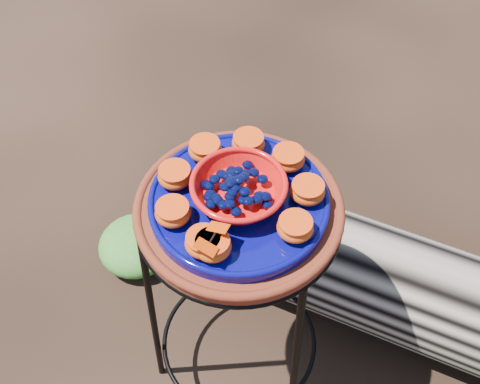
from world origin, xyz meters
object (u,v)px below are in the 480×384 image
at_px(plant_stand, 239,304).
at_px(red_bowl, 239,191).
at_px(terracotta_saucer, 239,211).
at_px(cobalt_plate, 239,202).
at_px(driftwood_log, 429,297).

distance_m(plant_stand, red_bowl, 0.43).
height_order(terracotta_saucer, cobalt_plate, cobalt_plate).
height_order(cobalt_plate, red_bowl, red_bowl).
bearing_deg(red_bowl, plant_stand, 0.00).
height_order(plant_stand, red_bowl, red_bowl).
bearing_deg(red_bowl, driftwood_log, 36.99).
distance_m(plant_stand, terracotta_saucer, 0.37).
distance_m(plant_stand, driftwood_log, 0.58).
distance_m(terracotta_saucer, red_bowl, 0.06).
bearing_deg(driftwood_log, terracotta_saucer, -143.01).
relative_size(terracotta_saucer, red_bowl, 2.33).
relative_size(plant_stand, terracotta_saucer, 1.77).
distance_m(cobalt_plate, red_bowl, 0.03).
bearing_deg(red_bowl, terracotta_saucer, 0.00).
height_order(terracotta_saucer, red_bowl, red_bowl).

